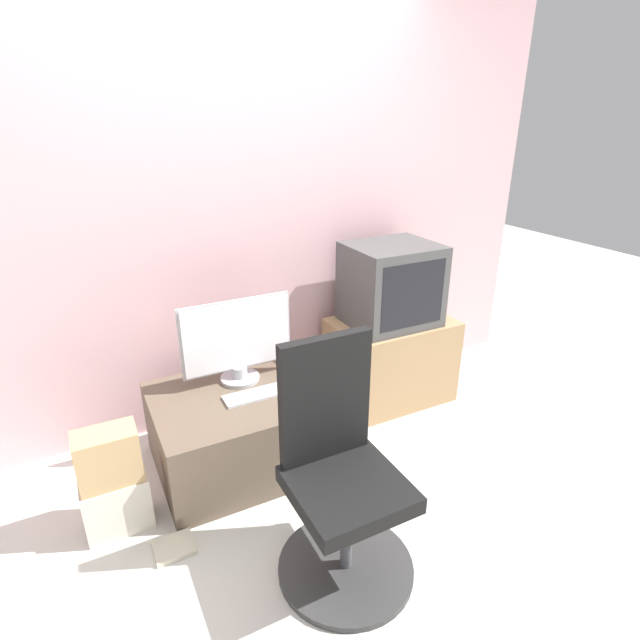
# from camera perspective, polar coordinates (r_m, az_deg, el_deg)

# --- Properties ---
(ground_plane) EXTENTS (12.00, 12.00, 0.00)m
(ground_plane) POSITION_cam_1_polar(r_m,az_deg,el_deg) (2.45, 1.49, -24.81)
(ground_plane) COLOR beige
(wall_back) EXTENTS (4.40, 0.05, 2.60)m
(wall_back) POSITION_cam_1_polar(r_m,az_deg,el_deg) (2.93, -11.05, 12.36)
(wall_back) COLOR beige
(wall_back) RESTS_ON ground_plane
(desk) EXTENTS (0.90, 0.73, 0.43)m
(desk) POSITION_cam_1_polar(r_m,az_deg,el_deg) (2.81, -8.91, -12.08)
(desk) COLOR brown
(desk) RESTS_ON ground_plane
(side_stand) EXTENTS (0.77, 0.50, 0.56)m
(side_stand) POSITION_cam_1_polar(r_m,az_deg,el_deg) (3.36, 8.03, -4.54)
(side_stand) COLOR #A37F56
(side_stand) RESTS_ON ground_plane
(main_monitor) EXTENTS (0.61, 0.21, 0.47)m
(main_monitor) POSITION_cam_1_polar(r_m,az_deg,el_deg) (2.72, -9.44, -2.39)
(main_monitor) COLOR #B2B2B7
(main_monitor) RESTS_ON desk
(keyboard) EXTENTS (0.32, 0.12, 0.01)m
(keyboard) POSITION_cam_1_polar(r_m,az_deg,el_deg) (2.65, -7.46, -8.50)
(keyboard) COLOR silver
(keyboard) RESTS_ON desk
(mouse) EXTENTS (0.06, 0.03, 0.02)m
(mouse) POSITION_cam_1_polar(r_m,az_deg,el_deg) (2.71, -2.53, -7.42)
(mouse) COLOR black
(mouse) RESTS_ON desk
(crt_tv) EXTENTS (0.54, 0.46, 0.51)m
(crt_tv) POSITION_cam_1_polar(r_m,az_deg,el_deg) (3.14, 8.14, 4.05)
(crt_tv) COLOR #474747
(crt_tv) RESTS_ON side_stand
(office_chair) EXTENTS (0.57, 0.57, 1.02)m
(office_chair) POSITION_cam_1_polar(r_m,az_deg,el_deg) (2.13, 2.43, -18.37)
(office_chair) COLOR #333333
(office_chair) RESTS_ON ground_plane
(cardboard_box_lower) EXTENTS (0.29, 0.18, 0.27)m
(cardboard_box_lower) POSITION_cam_1_polar(r_m,az_deg,el_deg) (2.63, -22.16, -18.79)
(cardboard_box_lower) COLOR beige
(cardboard_box_lower) RESTS_ON ground_plane
(cardboard_box_upper) EXTENTS (0.27, 0.17, 0.25)m
(cardboard_box_upper) POSITION_cam_1_polar(r_m,az_deg,el_deg) (2.47, -23.07, -14.19)
(cardboard_box_upper) COLOR tan
(cardboard_box_upper) RESTS_ON cardboard_box_lower
(book) EXTENTS (0.17, 0.15, 0.02)m
(book) POSITION_cam_1_polar(r_m,az_deg,el_deg) (2.53, -16.33, -23.67)
(book) COLOR beige
(book) RESTS_ON ground_plane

